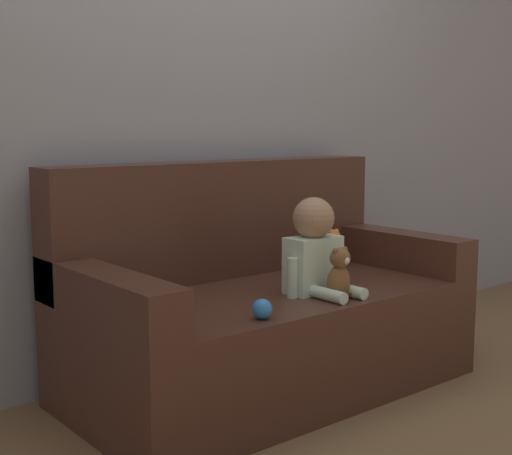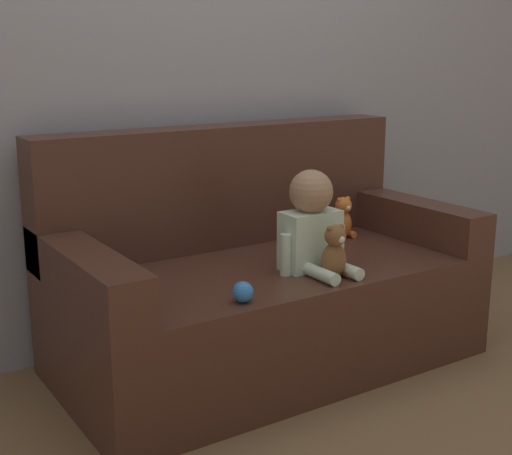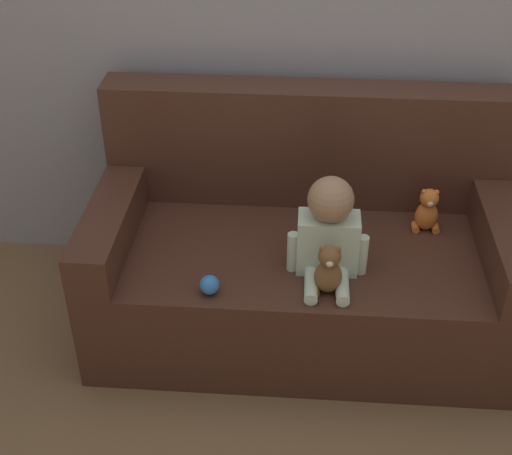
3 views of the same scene
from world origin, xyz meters
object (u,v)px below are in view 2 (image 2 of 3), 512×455
Objects in this scene: plush_toy_side at (343,219)px; person_baby at (312,224)px; teddy_bear_brown at (334,253)px; toy_ball at (243,292)px; couch at (259,283)px.

person_baby is at bearing -143.64° from plush_toy_side.
teddy_bear_brown is 0.42m from toy_ball.
plush_toy_side is (0.40, 0.29, -0.09)m from person_baby.
couch is 8.22× the size of teddy_bear_brown.
person_baby is 0.16m from teddy_bear_brown.
person_baby is 0.50m from plush_toy_side.
teddy_bear_brown is (0.00, -0.13, -0.08)m from person_baby.
person_baby reaches higher than plush_toy_side.
toy_ball is at bearing -157.73° from person_baby.
couch is at bearing 103.55° from teddy_bear_brown.
toy_ball is (-0.81, -0.46, -0.05)m from plush_toy_side.
person_baby is 1.89× the size of teddy_bear_brown.
toy_ball is at bearing -174.97° from teddy_bear_brown.
teddy_bear_brown is at bearing -132.83° from plush_toy_side.
person_baby is at bearing 22.27° from toy_ball.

